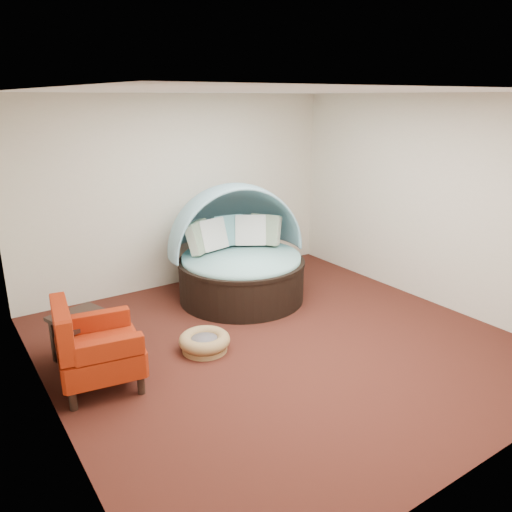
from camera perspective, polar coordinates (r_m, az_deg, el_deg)
floor at (r=5.93m, az=2.80°, el=-9.89°), size 5.00×5.00×0.00m
wall_back at (r=7.53m, az=-8.56°, el=7.22°), size 5.00×0.00×5.00m
wall_front at (r=3.84m, az=26.11°, el=-4.73°), size 5.00×0.00×5.00m
wall_left at (r=4.45m, az=-23.66°, el=-1.43°), size 0.00×5.00×5.00m
wall_right at (r=7.18m, az=19.29°, el=5.92°), size 0.00×5.00×5.00m
ceiling at (r=5.26m, az=3.28°, el=18.27°), size 5.00×5.00×0.00m
canopy_daybed at (r=7.00m, az=-2.03°, el=1.15°), size 2.10×2.05×1.62m
pet_basket at (r=5.75m, az=-5.90°, el=-9.74°), size 0.71×0.71×0.20m
red_armchair at (r=5.17m, az=-18.09°, el=-9.98°), size 0.89×0.89×0.92m
side_table at (r=5.74m, az=-19.18°, el=-8.14°), size 0.69×0.69×0.53m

